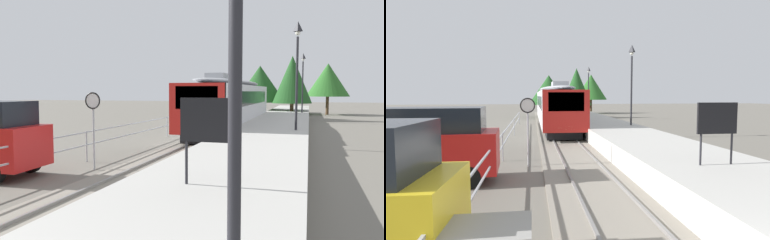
% 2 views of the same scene
% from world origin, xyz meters
% --- Properties ---
extents(ground_plane, '(160.00, 160.00, 0.00)m').
position_xyz_m(ground_plane, '(-3.00, 22.00, 0.00)').
color(ground_plane, '#6B665B').
extents(track_rails, '(3.20, 60.00, 0.14)m').
position_xyz_m(track_rails, '(0.00, 22.00, 0.03)').
color(track_rails, gray).
rests_on(track_rails, ground).
extents(commuter_train, '(2.82, 18.24, 3.74)m').
position_xyz_m(commuter_train, '(0.00, 25.36, 2.14)').
color(commuter_train, silver).
rests_on(commuter_train, track_rails).
extents(station_platform, '(3.90, 60.00, 0.90)m').
position_xyz_m(station_platform, '(3.25, 22.00, 0.45)').
color(station_platform, '#B7B5AD').
rests_on(station_platform, ground).
extents(platform_lamp_mid_platform, '(0.34, 0.34, 5.35)m').
position_xyz_m(platform_lamp_mid_platform, '(4.59, 18.33, 4.62)').
color(platform_lamp_mid_platform, '#232328').
rests_on(platform_lamp_mid_platform, station_platform).
extents(platform_lamp_far_end, '(0.34, 0.34, 5.35)m').
position_xyz_m(platform_lamp_far_end, '(4.59, 34.59, 4.62)').
color(platform_lamp_far_end, '#232328').
rests_on(platform_lamp_far_end, station_platform).
extents(platform_notice_board, '(1.20, 0.08, 1.80)m').
position_xyz_m(platform_notice_board, '(3.26, 6.27, 2.19)').
color(platform_notice_board, '#232328').
rests_on(platform_notice_board, station_platform).
extents(speed_limit_sign, '(0.61, 0.10, 2.81)m').
position_xyz_m(speed_limit_sign, '(-2.17, 10.70, 2.12)').
color(speed_limit_sign, '#9EA0A5').
rests_on(speed_limit_sign, ground).
extents(carpark_fence, '(0.06, 36.06, 1.25)m').
position_xyz_m(carpark_fence, '(-3.30, 12.00, 0.91)').
color(carpark_fence, '#9EA0A5').
rests_on(carpark_fence, ground).
extents(tree_behind_carpark, '(3.81, 3.81, 6.30)m').
position_xyz_m(tree_behind_carpark, '(3.56, 37.41, 3.97)').
color(tree_behind_carpark, brown).
rests_on(tree_behind_carpark, ground).
extents(tree_behind_station_far, '(5.09, 5.09, 6.18)m').
position_xyz_m(tree_behind_station_far, '(7.29, 47.45, 4.19)').
color(tree_behind_station_far, brown).
rests_on(tree_behind_station_far, ground).
extents(tree_distant_left, '(5.31, 5.31, 5.53)m').
position_xyz_m(tree_distant_left, '(0.17, 39.43, 3.61)').
color(tree_distant_left, brown).
rests_on(tree_distant_left, ground).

